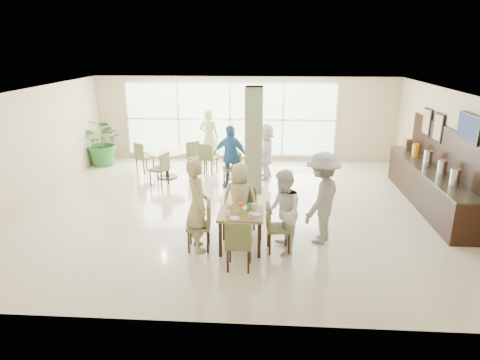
# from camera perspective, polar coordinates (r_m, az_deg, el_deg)

# --- Properties ---
(ground) EXTENTS (10.00, 10.00, 0.00)m
(ground) POSITION_cam_1_polar(r_m,az_deg,el_deg) (10.44, -0.67, -3.72)
(ground) COLOR beige
(ground) RESTS_ON ground
(room_shell) EXTENTS (10.00, 10.00, 10.00)m
(room_shell) POSITION_cam_1_polar(r_m,az_deg,el_deg) (9.94, -0.70, 5.45)
(room_shell) COLOR white
(room_shell) RESTS_ON ground
(window_bank) EXTENTS (7.00, 0.04, 7.00)m
(window_bank) POSITION_cam_1_polar(r_m,az_deg,el_deg) (14.40, -1.32, 8.08)
(window_bank) COLOR silver
(window_bank) RESTS_ON ground
(column) EXTENTS (0.45, 0.45, 2.80)m
(column) POSITION_cam_1_polar(r_m,az_deg,el_deg) (11.15, 1.84, 5.21)
(column) COLOR #6D7854
(column) RESTS_ON ground
(main_table) EXTENTS (0.86, 0.86, 0.75)m
(main_table) POSITION_cam_1_polar(r_m,az_deg,el_deg) (8.20, 0.13, -5.05)
(main_table) COLOR brown
(main_table) RESTS_ON ground
(round_table_left) EXTENTS (1.04, 1.04, 0.75)m
(round_table_left) POSITION_cam_1_polar(r_m,az_deg,el_deg) (12.82, -9.75, 2.77)
(round_table_left) COLOR brown
(round_table_left) RESTS_ON ground
(round_table_right) EXTENTS (1.11, 1.11, 0.75)m
(round_table_right) POSITION_cam_1_polar(r_m,az_deg,el_deg) (12.66, -0.66, 2.90)
(round_table_right) COLOR brown
(round_table_right) RESTS_ON ground
(chairs_main_table) EXTENTS (2.02, 1.99, 0.95)m
(chairs_main_table) POSITION_cam_1_polar(r_m,az_deg,el_deg) (8.23, 0.00, -6.23)
(chairs_main_table) COLOR #4E5A31
(chairs_main_table) RESTS_ON ground
(chairs_table_left) EXTENTS (2.23, 1.87, 0.95)m
(chairs_table_left) POSITION_cam_1_polar(r_m,az_deg,el_deg) (12.91, -9.73, 2.48)
(chairs_table_left) COLOR #4E5A31
(chairs_table_left) RESTS_ON ground
(chairs_table_right) EXTENTS (2.08, 1.76, 0.95)m
(chairs_table_right) POSITION_cam_1_polar(r_m,az_deg,el_deg) (12.69, -0.99, 2.48)
(chairs_table_right) COLOR #4E5A31
(chairs_table_right) RESTS_ON ground
(tabletop_clutter) EXTENTS (0.69, 0.74, 0.21)m
(tabletop_clutter) POSITION_cam_1_polar(r_m,az_deg,el_deg) (8.13, 0.30, -4.01)
(tabletop_clutter) COLOR white
(tabletop_clutter) RESTS_ON main_table
(buffet_counter) EXTENTS (0.64, 4.70, 1.95)m
(buffet_counter) POSITION_cam_1_polar(r_m,az_deg,el_deg) (11.40, 23.80, -0.46)
(buffet_counter) COLOR black
(buffet_counter) RESTS_ON ground
(wall_tv) EXTENTS (0.06, 1.00, 0.58)m
(wall_tv) POSITION_cam_1_polar(r_m,az_deg,el_deg) (10.14, 28.23, 6.16)
(wall_tv) COLOR black
(wall_tv) RESTS_ON ground
(framed_art_a) EXTENTS (0.05, 0.55, 0.70)m
(framed_art_a) POSITION_cam_1_polar(r_m,az_deg,el_deg) (11.64, 24.95, 6.36)
(framed_art_a) COLOR black
(framed_art_a) RESTS_ON ground
(framed_art_b) EXTENTS (0.05, 0.55, 0.70)m
(framed_art_b) POSITION_cam_1_polar(r_m,az_deg,el_deg) (12.38, 23.67, 7.12)
(framed_art_b) COLOR black
(framed_art_b) RESTS_ON ground
(potted_plant) EXTENTS (1.76, 1.76, 1.56)m
(potted_plant) POSITION_cam_1_polar(r_m,az_deg,el_deg) (14.57, -17.74, 4.86)
(potted_plant) COLOR #29672F
(potted_plant) RESTS_ON ground
(teen_left) EXTENTS (0.65, 0.77, 1.80)m
(teen_left) POSITION_cam_1_polar(r_m,az_deg,el_deg) (8.15, -5.72, -3.35)
(teen_left) COLOR tan
(teen_left) RESTS_ON ground
(teen_far) EXTENTS (0.77, 0.47, 1.51)m
(teen_far) POSITION_cam_1_polar(r_m,az_deg,el_deg) (8.87, -0.04, -2.47)
(teen_far) COLOR tan
(teen_far) RESTS_ON ground
(teen_right) EXTENTS (0.72, 0.87, 1.62)m
(teen_right) POSITION_cam_1_polar(r_m,az_deg,el_deg) (8.05, 5.75, -4.31)
(teen_right) COLOR white
(teen_right) RESTS_ON ground
(teen_standing) EXTENTS (1.18, 1.38, 1.85)m
(teen_standing) POSITION_cam_1_polar(r_m,az_deg,el_deg) (8.55, 10.83, -2.37)
(teen_standing) COLOR #959698
(teen_standing) RESTS_ON ground
(adult_a) EXTENTS (1.14, 0.88, 1.73)m
(adult_a) POSITION_cam_1_polar(r_m,az_deg,el_deg) (11.76, -1.34, 3.19)
(adult_a) COLOR teal
(adult_a) RESTS_ON ground
(adult_b) EXTENTS (0.97, 1.63, 1.65)m
(adult_b) POSITION_cam_1_polar(r_m,az_deg,el_deg) (12.49, 3.42, 3.84)
(adult_b) COLOR white
(adult_b) RESTS_ON ground
(adult_standing) EXTENTS (0.75, 0.59, 1.81)m
(adult_standing) POSITION_cam_1_polar(r_m,az_deg,el_deg) (14.02, -4.15, 5.72)
(adult_standing) COLOR tan
(adult_standing) RESTS_ON ground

